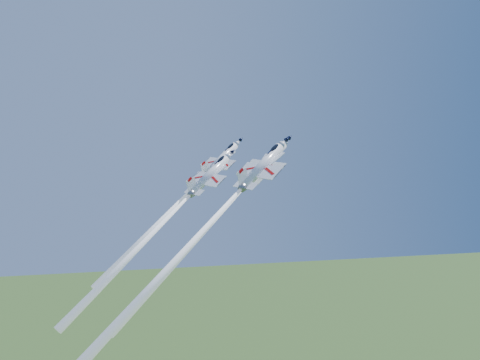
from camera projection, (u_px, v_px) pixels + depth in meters
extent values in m
cylinder|color=white|center=(267.00, 162.00, 120.43)|extent=(8.95, 7.23, 11.69)
cone|color=white|center=(286.00, 142.00, 124.08)|extent=(3.69, 3.40, 3.27)
cone|color=black|center=(290.00, 137.00, 124.92)|extent=(1.86, 1.71, 1.64)
cone|color=slate|center=(248.00, 183.00, 117.07)|extent=(3.10, 2.97, 2.33)
ellipsoid|color=black|center=(278.00, 146.00, 122.40)|extent=(3.33, 2.60, 2.80)
cube|color=black|center=(274.00, 150.00, 121.49)|extent=(1.09, 0.74, 1.00)
cube|color=white|center=(264.00, 167.00, 119.96)|extent=(8.48, 10.69, 3.30)
cube|color=white|center=(269.00, 156.00, 122.70)|extent=(3.21, 2.56, 2.29)
cube|color=white|center=(278.00, 157.00, 120.76)|extent=(3.21, 2.56, 2.29)
cube|color=white|center=(251.00, 180.00, 117.62)|extent=(4.54, 5.82, 1.71)
cube|color=white|center=(249.00, 173.00, 116.85)|extent=(3.50, 2.29, 4.17)
cube|color=#B60A09|center=(247.00, 167.00, 116.25)|extent=(1.30, 0.88, 1.28)
cube|color=black|center=(268.00, 166.00, 120.95)|extent=(7.94, 4.68, 6.74)
sphere|color=white|center=(247.00, 184.00, 116.95)|extent=(1.26, 1.18, 1.08)
cone|color=white|center=(185.00, 252.00, 107.00)|extent=(23.40, 17.71, 34.96)
cylinder|color=white|center=(221.00, 160.00, 120.75)|extent=(7.32, 5.91, 9.56)
cone|color=white|center=(238.00, 143.00, 123.73)|extent=(3.02, 2.78, 2.68)
cone|color=black|center=(241.00, 139.00, 124.42)|extent=(1.52, 1.40, 1.34)
cone|color=slate|center=(205.00, 176.00, 118.00)|extent=(2.53, 2.43, 1.90)
ellipsoid|color=black|center=(231.00, 147.00, 122.36)|extent=(2.72, 2.13, 2.29)
cube|color=black|center=(227.00, 149.00, 121.62)|extent=(0.89, 0.60, 0.81)
cube|color=white|center=(218.00, 164.00, 120.36)|extent=(6.93, 8.74, 2.70)
cube|color=white|center=(223.00, 154.00, 122.60)|extent=(2.62, 2.09, 1.87)
cube|color=white|center=(230.00, 155.00, 121.01)|extent=(2.62, 2.09, 1.87)
cube|color=white|center=(207.00, 174.00, 118.45)|extent=(3.71, 4.76, 1.40)
cube|color=white|center=(205.00, 168.00, 117.82)|extent=(2.87, 1.87, 3.41)
cube|color=#B60A09|center=(203.00, 163.00, 117.33)|extent=(1.07, 0.72, 1.04)
cube|color=black|center=(222.00, 163.00, 121.17)|extent=(6.49, 3.83, 5.51)
sphere|color=white|center=(204.00, 177.00, 117.90)|extent=(1.03, 0.96, 0.88)
cone|color=white|center=(153.00, 229.00, 110.06)|extent=(18.52, 14.04, 27.61)
cylinder|color=white|center=(262.00, 166.00, 111.10)|extent=(8.81, 7.12, 11.51)
cone|color=white|center=(283.00, 144.00, 114.69)|extent=(3.63, 3.35, 3.22)
cone|color=black|center=(287.00, 139.00, 115.52)|extent=(1.83, 1.69, 1.62)
cone|color=slate|center=(242.00, 188.00, 107.80)|extent=(3.05, 2.92, 2.29)
ellipsoid|color=black|center=(274.00, 149.00, 113.04)|extent=(3.27, 2.56, 2.76)
cube|color=black|center=(270.00, 152.00, 112.15)|extent=(1.08, 0.73, 0.98)
cube|color=white|center=(259.00, 171.00, 110.64)|extent=(8.34, 10.52, 3.25)
cube|color=white|center=(265.00, 159.00, 113.33)|extent=(3.16, 2.52, 2.25)
cube|color=white|center=(274.00, 160.00, 111.42)|extent=(3.16, 2.52, 2.25)
cube|color=white|center=(245.00, 185.00, 108.33)|extent=(4.47, 5.73, 1.68)
cube|color=white|center=(243.00, 177.00, 107.58)|extent=(3.45, 2.26, 4.11)
cube|color=#B60A09|center=(241.00, 171.00, 106.99)|extent=(1.28, 0.86, 1.26)
cube|color=black|center=(264.00, 170.00, 111.61)|extent=(7.81, 4.61, 6.64)
sphere|color=white|center=(241.00, 189.00, 107.67)|extent=(1.24, 1.16, 1.06)
cone|color=white|center=(170.00, 267.00, 97.33)|extent=(24.19, 18.28, 36.26)
cylinder|color=white|center=(210.00, 175.00, 113.63)|extent=(7.76, 6.27, 10.14)
cone|color=white|center=(229.00, 155.00, 116.79)|extent=(3.20, 2.95, 2.84)
cone|color=black|center=(233.00, 151.00, 117.52)|extent=(1.61, 1.49, 1.43)
cone|color=slate|center=(191.00, 194.00, 110.71)|extent=(2.69, 2.58, 2.02)
ellipsoid|color=black|center=(221.00, 160.00, 115.34)|extent=(2.88, 2.25, 2.43)
cube|color=black|center=(217.00, 163.00, 114.55)|extent=(0.95, 0.64, 0.86)
cube|color=white|center=(207.00, 179.00, 113.22)|extent=(7.35, 9.27, 2.86)
cube|color=white|center=(213.00, 169.00, 115.59)|extent=(2.78, 2.22, 1.98)
cube|color=white|center=(220.00, 170.00, 113.91)|extent=(2.78, 2.22, 1.98)
cube|color=white|center=(194.00, 191.00, 111.18)|extent=(3.94, 5.05, 1.48)
cube|color=white|center=(192.00, 185.00, 110.52)|extent=(3.04, 1.99, 3.62)
cube|color=#B60A09|center=(190.00, 179.00, 110.00)|extent=(1.13, 0.76, 1.11)
cube|color=black|center=(212.00, 178.00, 114.07)|extent=(6.89, 4.06, 5.85)
sphere|color=white|center=(190.00, 195.00, 110.60)|extent=(1.10, 1.02, 0.94)
cone|color=white|center=(130.00, 257.00, 102.09)|extent=(20.06, 15.19, 29.94)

